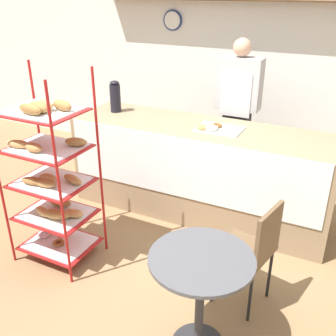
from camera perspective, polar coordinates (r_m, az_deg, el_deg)
name	(u,v)px	position (r m, az deg, el deg)	size (l,w,h in m)	color
ground_plane	(147,271)	(3.57, -3.02, -14.70)	(14.00, 14.00, 0.00)	olive
back_wall	(244,65)	(5.19, 10.93, 14.53)	(10.00, 0.30, 2.70)	white
display_counter	(199,170)	(4.20, 4.59, -0.28)	(2.73, 0.79, 0.98)	#937A5B
pastry_rack	(51,177)	(3.45, -16.61, -1.26)	(0.67, 0.54, 1.71)	#A51919
person_worker	(237,112)	(4.56, 10.02, 7.97)	(0.48, 0.23, 1.78)	#282833
cafe_table	(201,282)	(2.61, 4.75, -16.13)	(0.67, 0.67, 0.76)	#262628
cafe_chair	(255,246)	(3.00, 12.51, -10.99)	(0.45, 0.45, 0.89)	black
coffee_carafe	(115,97)	(4.48, -7.67, 10.23)	(0.12, 0.12, 0.35)	black
donut_tray_counter	(216,128)	(3.93, 6.91, 5.76)	(0.44, 0.33, 0.05)	silver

